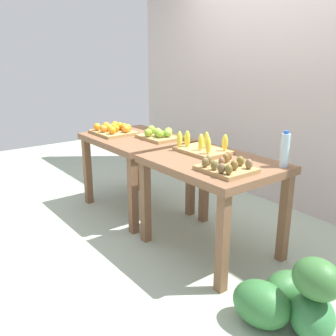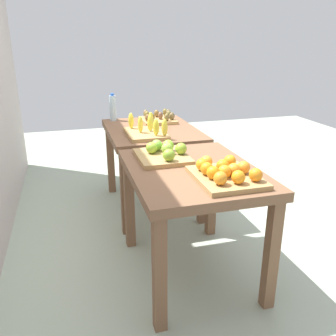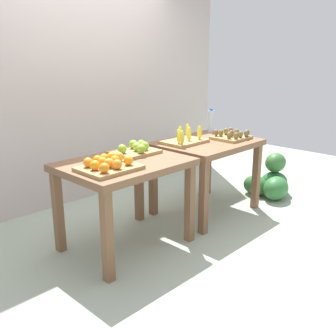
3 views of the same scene
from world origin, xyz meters
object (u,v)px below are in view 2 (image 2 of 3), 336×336
(banana_crate, at_px, (147,131))
(water_bottle, at_px, (113,108))
(display_table_right, at_px, (152,140))
(kiwi_bin, at_px, (158,118))
(display_table_left, at_px, (192,185))
(watermelon_pile, at_px, (155,157))
(apple_bin, at_px, (164,153))
(orange_bin, at_px, (225,173))

(banana_crate, relative_size, water_bottle, 1.63)
(display_table_right, height_order, kiwi_bin, kiwi_bin)
(display_table_left, distance_m, watermelon_pile, 2.14)
(display_table_left, relative_size, banana_crate, 2.36)
(display_table_right, distance_m, banana_crate, 0.30)
(apple_bin, height_order, banana_crate, banana_crate)
(display_table_left, bearing_deg, orange_bin, -155.71)
(apple_bin, distance_m, banana_crate, 0.65)
(water_bottle, bearing_deg, orange_bin, -167.40)
(watermelon_pile, bearing_deg, display_table_right, 164.76)
(banana_crate, xyz_separation_m, watermelon_pile, (1.19, -0.36, -0.64))
(display_table_right, distance_m, water_bottle, 0.58)
(apple_bin, xyz_separation_m, water_bottle, (1.32, 0.17, 0.09))
(apple_bin, distance_m, kiwi_bin, 1.17)
(display_table_left, height_order, display_table_right, same)
(watermelon_pile, bearing_deg, banana_crate, 163.22)
(display_table_right, bearing_deg, display_table_left, 180.00)
(display_table_left, height_order, orange_bin, orange_bin)
(display_table_left, relative_size, apple_bin, 2.60)
(display_table_left, relative_size, orange_bin, 2.36)
(banana_crate, relative_size, kiwi_bin, 1.22)
(display_table_right, height_order, watermelon_pile, display_table_right)
(apple_bin, distance_m, water_bottle, 1.34)
(apple_bin, xyz_separation_m, kiwi_bin, (1.14, -0.26, -0.00))
(display_table_right, bearing_deg, kiwi_bin, -26.87)
(water_bottle, height_order, watermelon_pile, water_bottle)
(display_table_left, bearing_deg, banana_crate, 6.40)
(orange_bin, bearing_deg, banana_crate, 10.60)
(display_table_left, xyz_separation_m, water_bottle, (1.56, 0.29, 0.24))
(kiwi_bin, distance_m, watermelon_pile, 0.95)
(orange_bin, distance_m, apple_bin, 0.54)
(kiwi_bin, relative_size, water_bottle, 1.33)
(apple_bin, distance_m, watermelon_pile, 1.98)
(display_table_right, distance_m, orange_bin, 1.38)
(orange_bin, bearing_deg, kiwi_bin, -0.63)
(watermelon_pile, bearing_deg, orange_bin, 176.41)
(banana_crate, distance_m, kiwi_bin, 0.55)
(orange_bin, height_order, watermelon_pile, orange_bin)
(apple_bin, bearing_deg, orange_bin, -153.88)
(orange_bin, bearing_deg, display_table_left, 24.29)
(display_table_left, bearing_deg, water_bottle, 10.58)
(orange_bin, relative_size, banana_crate, 1.00)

